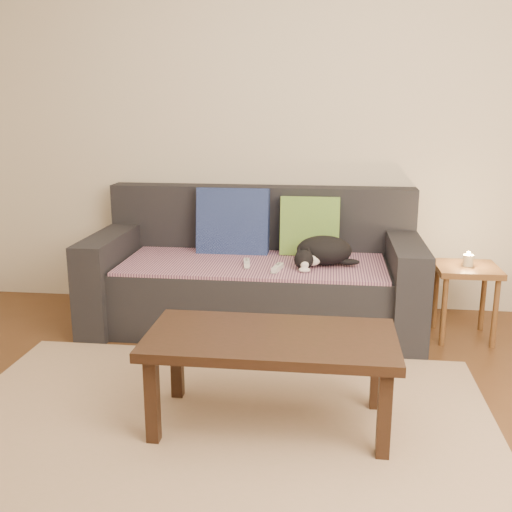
{
  "coord_description": "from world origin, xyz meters",
  "views": [
    {
      "loc": [
        0.47,
        -2.18,
        1.4
      ],
      "look_at": [
        0.05,
        1.2,
        0.55
      ],
      "focal_mm": 42.0,
      "sensor_mm": 36.0,
      "label": 1
    }
  ],
  "objects_px": {
    "cat": "(323,251)",
    "coffee_table": "(271,347)",
    "sofa": "(255,278)",
    "wii_remote_b": "(277,268)",
    "side_table": "(466,279)",
    "wii_remote_a": "(247,263)"
  },
  "relations": [
    {
      "from": "sofa",
      "to": "cat",
      "type": "bearing_deg",
      "value": -14.52
    },
    {
      "from": "sofa",
      "to": "coffee_table",
      "type": "distance_m",
      "value": 1.34
    },
    {
      "from": "wii_remote_b",
      "to": "sofa",
      "type": "bearing_deg",
      "value": 42.71
    },
    {
      "from": "cat",
      "to": "coffee_table",
      "type": "bearing_deg",
      "value": -114.58
    },
    {
      "from": "sofa",
      "to": "side_table",
      "type": "distance_m",
      "value": 1.32
    },
    {
      "from": "cat",
      "to": "coffee_table",
      "type": "height_order",
      "value": "cat"
    },
    {
      "from": "wii_remote_b",
      "to": "coffee_table",
      "type": "xyz_separation_m",
      "value": [
        0.07,
        -1.04,
        -0.07
      ]
    },
    {
      "from": "cat",
      "to": "side_table",
      "type": "height_order",
      "value": "cat"
    },
    {
      "from": "sofa",
      "to": "wii_remote_b",
      "type": "height_order",
      "value": "sofa"
    },
    {
      "from": "wii_remote_a",
      "to": "coffee_table",
      "type": "relative_size",
      "value": 0.14
    },
    {
      "from": "wii_remote_a",
      "to": "coffee_table",
      "type": "xyz_separation_m",
      "value": [
        0.26,
        -1.13,
        -0.07
      ]
    },
    {
      "from": "sofa",
      "to": "cat",
      "type": "distance_m",
      "value": 0.5
    },
    {
      "from": "wii_remote_b",
      "to": "side_table",
      "type": "bearing_deg",
      "value": -70.7
    },
    {
      "from": "cat",
      "to": "wii_remote_a",
      "type": "relative_size",
      "value": 2.82
    },
    {
      "from": "side_table",
      "to": "wii_remote_b",
      "type": "bearing_deg",
      "value": -171.81
    },
    {
      "from": "cat",
      "to": "side_table",
      "type": "relative_size",
      "value": 0.92
    },
    {
      "from": "coffee_table",
      "to": "side_table",
      "type": "bearing_deg",
      "value": 48.23
    },
    {
      "from": "sofa",
      "to": "wii_remote_b",
      "type": "distance_m",
      "value": 0.35
    },
    {
      "from": "cat",
      "to": "wii_remote_a",
      "type": "height_order",
      "value": "cat"
    },
    {
      "from": "wii_remote_a",
      "to": "cat",
      "type": "bearing_deg",
      "value": -90.18
    },
    {
      "from": "wii_remote_a",
      "to": "side_table",
      "type": "bearing_deg",
      "value": -95.71
    },
    {
      "from": "cat",
      "to": "sofa",
      "type": "bearing_deg",
      "value": 150.42
    }
  ]
}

